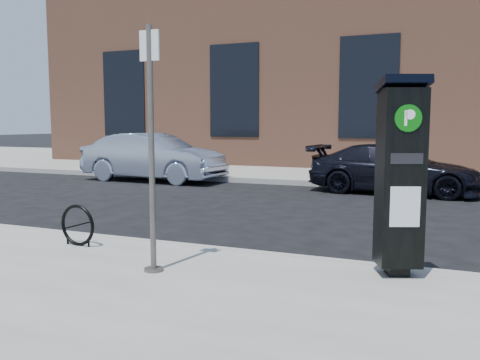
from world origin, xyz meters
The scene contains 10 objects.
ground centered at (0.00, 0.00, 0.00)m, with size 120.00×120.00×0.00m, color black.
sidewalk_far centered at (0.00, 14.00, 0.07)m, with size 60.00×12.00×0.15m, color gray.
curb_near centered at (0.00, -0.02, 0.07)m, with size 60.00×0.12×0.16m, color #9E9B93.
curb_far centered at (0.00, 8.02, 0.07)m, with size 60.00×0.12×0.16m, color #9E9B93.
building centered at (0.00, 17.00, 4.15)m, with size 28.00×10.05×8.25m.
parking_kiosk centered at (2.21, -0.35, 1.24)m, with size 0.61×0.58×2.12m.
sign_pole centered at (-0.30, -1.25, 1.47)m, with size 0.23×0.21×2.66m.
bike_rack centered at (-1.87, -0.63, 0.42)m, with size 0.56×0.08×0.56m.
car_silver centered at (-5.74, 7.40, 0.74)m, with size 1.56×4.46×1.47m, color #92A0BA.
car_dark centered at (1.38, 7.40, 0.62)m, with size 1.73×4.26×1.24m, color black.
Camera 1 is at (2.69, -5.94, 1.78)m, focal length 38.00 mm.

